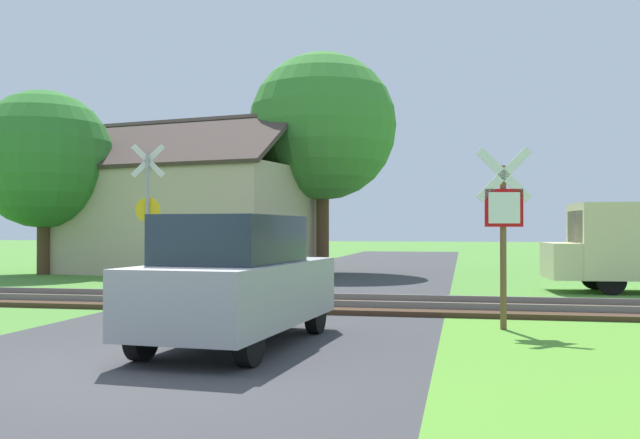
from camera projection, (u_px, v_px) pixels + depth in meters
ground_plane at (142, 370)px, 8.07m from camera, size 160.00×160.00×0.00m
road_asphalt at (205, 342)px, 10.03m from camera, size 6.47×80.00×0.01m
rail_track at (287, 304)px, 14.64m from camera, size 60.00×2.60×0.22m
stop_sign_near at (504, 223)px, 11.26m from camera, size 0.87×0.19×2.89m
crossing_sign_far at (148, 207)px, 18.37m from camera, size 0.86×0.22×3.79m
house at (189, 217)px, 25.91m from camera, size 9.55×7.30×5.62m
tree_left at (44, 160)px, 24.92m from camera, size 4.82×4.82×6.44m
tree_center at (323, 127)px, 26.09m from camera, size 5.40×5.40×8.05m
parked_car at (237, 281)px, 9.70m from camera, size 1.96×4.12×1.78m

